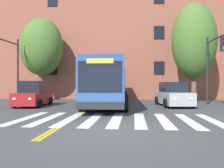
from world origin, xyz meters
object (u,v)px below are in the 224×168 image
at_px(car_silver_far_lane, 173,95).
at_px(street_tree_curbside_small, 42,47).
at_px(traffic_light_far_corner, 9,58).
at_px(car_red_near_lane, 34,95).
at_px(city_bus, 108,83).
at_px(street_tree_curbside_large, 194,41).
at_px(traffic_light_near_corner, 214,58).

height_order(car_silver_far_lane, street_tree_curbside_small, street_tree_curbside_small).
bearing_deg(traffic_light_far_corner, car_red_near_lane, -31.60).
distance_m(city_bus, street_tree_curbside_small, 9.66).
bearing_deg(street_tree_curbside_small, car_red_near_lane, -73.39).
relative_size(car_red_near_lane, street_tree_curbside_large, 0.45).
bearing_deg(car_red_near_lane, street_tree_curbside_small, 106.61).
distance_m(street_tree_curbside_large, street_tree_curbside_small, 14.77).
distance_m(traffic_light_near_corner, street_tree_curbside_large, 4.08).
distance_m(city_bus, car_red_near_lane, 5.60).
relative_size(city_bus, car_red_near_lane, 2.65).
distance_m(city_bus, car_silver_far_lane, 4.98).
bearing_deg(traffic_light_near_corner, traffic_light_far_corner, 177.17).
bearing_deg(city_bus, street_tree_curbside_large, 29.45).
height_order(city_bus, traffic_light_near_corner, traffic_light_near_corner).
distance_m(traffic_light_near_corner, traffic_light_far_corner, 16.47).
relative_size(car_silver_far_lane, traffic_light_near_corner, 0.82).
relative_size(city_bus, traffic_light_far_corner, 1.91).
relative_size(street_tree_curbside_large, street_tree_curbside_small, 1.10).
relative_size(car_silver_far_lane, street_tree_curbside_small, 0.53).
height_order(city_bus, street_tree_curbside_small, street_tree_curbside_small).
height_order(traffic_light_far_corner, street_tree_curbside_large, street_tree_curbside_large).
bearing_deg(car_red_near_lane, traffic_light_far_corner, 148.40).
relative_size(car_red_near_lane, traffic_light_near_corner, 0.76).
xyz_separation_m(traffic_light_near_corner, traffic_light_far_corner, (-16.45, 0.81, 0.21)).
height_order(car_red_near_lane, street_tree_curbside_small, street_tree_curbside_small).
bearing_deg(traffic_light_far_corner, street_tree_curbside_small, 70.83).
height_order(car_silver_far_lane, street_tree_curbside_large, street_tree_curbside_large).
xyz_separation_m(traffic_light_far_corner, street_tree_curbside_small, (1.32, 3.79, 1.55)).
bearing_deg(car_red_near_lane, city_bus, 3.45).
relative_size(car_silver_far_lane, traffic_light_far_corner, 0.77).
distance_m(car_silver_far_lane, traffic_light_far_corner, 13.78).
bearing_deg(street_tree_curbside_large, traffic_light_near_corner, -83.53).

